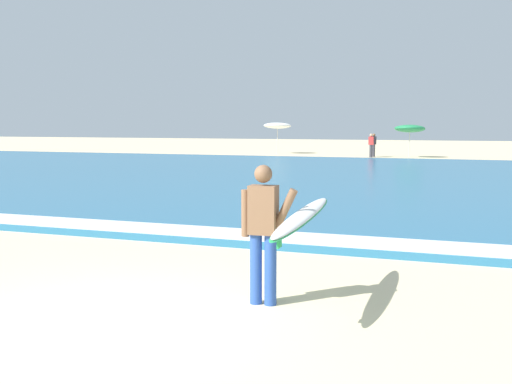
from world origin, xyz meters
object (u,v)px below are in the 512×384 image
Objects in this scene: surfer_with_board at (281,223)px; beachgoer_near_row_left at (374,144)px; beachgoer_near_row_right at (371,145)px; beach_umbrella_1 at (410,129)px; beach_umbrella_0 at (277,126)px.

beachgoer_near_row_left is (-4.47, 34.84, -0.18)m from surfer_with_board.
beachgoer_near_row_left is 1.00× the size of beachgoer_near_row_right.
beachgoer_near_row_left and beachgoer_near_row_right have the same top height.
beach_umbrella_1 reaches higher than beachgoer_near_row_left.
surfer_with_board is 1.23× the size of beach_umbrella_1.
beach_umbrella_0 is 8.10m from beachgoer_near_row_right.
beach_umbrella_0 reaches higher than surfer_with_board.
beach_umbrella_0 reaches higher than beach_umbrella_1.
beach_umbrella_1 is at bearing 93.46° from surfer_with_board.
surfer_with_board is at bearing -82.44° from beachgoer_near_row_right.
surfer_with_board is at bearing -86.54° from beach_umbrella_1.
beach_umbrella_1 reaches higher than surfer_with_board.
beach_umbrella_0 reaches higher than beachgoer_near_row_right.
beachgoer_near_row_left is 0.84m from beachgoer_near_row_right.
surfer_with_board reaches higher than beachgoer_near_row_left.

